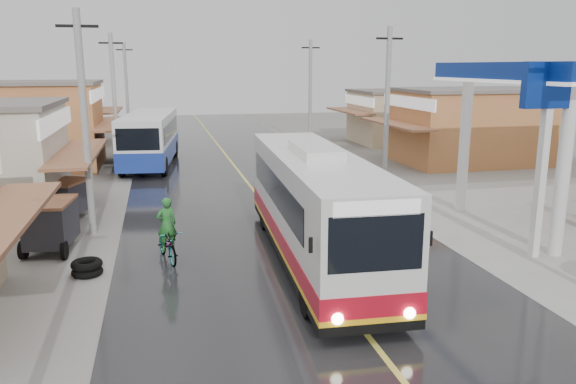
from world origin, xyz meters
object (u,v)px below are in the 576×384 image
cyclist (167,240)px  tricycle_near (50,223)px  second_bus (150,138)px  tricycle_far (67,197)px  coach_bus (314,206)px  tyre_stack (87,268)px

cyclist → tricycle_near: (-3.76, 1.83, 0.30)m
second_bus → tricycle_far: size_ratio=4.15×
coach_bus → cyclist: coach_bus is taller
coach_bus → tyre_stack: bearing=-178.3°
coach_bus → second_bus: coach_bus is taller
tricycle_far → tyre_stack: (1.46, -6.84, -0.66)m
second_bus → tricycle_far: second_bus is taller
tricycle_near → tricycle_far: bearing=97.3°
second_bus → cyclist: bearing=-81.2°
cyclist → tricycle_near: size_ratio=0.88×
tyre_stack → coach_bus: bearing=-1.1°
coach_bus → second_bus: 19.51m
tricycle_near → tyre_stack: 3.03m
cyclist → tyre_stack: bearing=-175.8°
second_bus → tyre_stack: second_bus is taller
coach_bus → cyclist: bearing=171.7°
second_bus → tyre_stack: bearing=-88.6°
tricycle_far → tyre_stack: 7.03m
second_bus → cyclist: size_ratio=4.71×
tricycle_near → tyre_stack: (1.39, -2.59, -0.76)m
cyclist → tricycle_near: bearing=140.4°
tricycle_far → coach_bus: bearing=-16.6°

